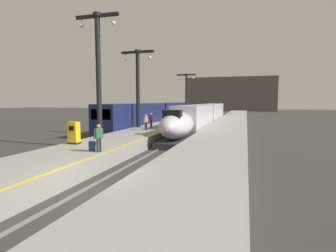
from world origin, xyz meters
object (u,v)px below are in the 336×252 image
passenger_far_waiting (151,119)px  ticket_machine_yellow (74,134)px  regional_train_adjacent (157,113)px  station_column_far (138,81)px  passenger_mid_platform (146,121)px  rolling_suitcase (92,146)px  station_column_mid (98,64)px  station_column_distant (186,90)px  highspeed_train_main (202,116)px  passenger_near_edge (99,136)px

passenger_far_waiting → ticket_machine_yellow: bearing=-95.8°
regional_train_adjacent → station_column_far: station_column_far is taller
passenger_mid_platform → rolling_suitcase: passenger_mid_platform is taller
station_column_mid → passenger_far_waiting: size_ratio=6.18×
station_column_distant → passenger_far_waiting: bearing=-86.4°
station_column_distant → ticket_machine_yellow: (0.35, -38.57, -4.58)m
ticket_machine_yellow → station_column_distant: bearing=90.5°
highspeed_train_main → passenger_far_waiting: 11.44m
rolling_suitcase → ticket_machine_yellow: size_ratio=0.61×
regional_train_adjacent → station_column_distant: station_column_distant is taller
passenger_mid_platform → ticket_machine_yellow: (-1.71, -9.82, -0.25)m
station_column_far → passenger_far_waiting: 4.71m
station_column_distant → passenger_near_edge: size_ratio=5.21×
highspeed_train_main → passenger_far_waiting: highspeed_train_main is taller
passenger_near_edge → station_column_mid: bearing=120.5°
station_column_far → passenger_mid_platform: 5.63m
station_column_far → ticket_machine_yellow: size_ratio=5.60×
passenger_near_edge → rolling_suitcase: bearing=160.2°
station_column_far → station_column_distant: 25.93m
passenger_far_waiting → rolling_suitcase: size_ratio=1.72×
station_column_mid → rolling_suitcase: (3.13, -6.10, -5.88)m
regional_train_adjacent → passenger_mid_platform: (4.26, -16.28, -0.09)m
regional_train_adjacent → passenger_near_edge: 28.94m
station_column_mid → station_column_far: station_column_mid is taller
passenger_near_edge → rolling_suitcase: (-0.59, 0.21, -0.69)m
passenger_mid_platform → passenger_far_waiting: size_ratio=1.00×
passenger_near_edge → regional_train_adjacent: bearing=101.8°
station_column_distant → ticket_machine_yellow: size_ratio=5.50×
regional_train_adjacent → ticket_machine_yellow: (2.55, -26.10, -0.34)m
regional_train_adjacent → station_column_distant: (2.20, 12.46, 4.25)m
highspeed_train_main → rolling_suitcase: bearing=-96.3°
station_column_far → regional_train_adjacent: bearing=99.3°
highspeed_train_main → station_column_distant: size_ratio=4.39×
passenger_near_edge → passenger_far_waiting: 15.00m
rolling_suitcase → ticket_machine_yellow: bearing=144.1°
regional_train_adjacent → ticket_machine_yellow: regional_train_adjacent is taller
station_column_distant → rolling_suitcase: station_column_distant is taller
passenger_far_waiting → passenger_near_edge: bearing=-82.0°
regional_train_adjacent → station_column_mid: station_column_mid is taller
rolling_suitcase → ticket_machine_yellow: (-2.78, 2.01, 0.44)m
station_column_mid → passenger_far_waiting: 10.13m
regional_train_adjacent → passenger_mid_platform: regional_train_adjacent is taller
regional_train_adjacent → station_column_far: bearing=-80.7°
regional_train_adjacent → rolling_suitcase: regional_train_adjacent is taller
highspeed_train_main → passenger_mid_platform: size_ratio=22.85×
passenger_mid_platform → ticket_machine_yellow: passenger_mid_platform is taller
highspeed_train_main → ticket_machine_yellow: highspeed_train_main is taller
regional_train_adjacent → rolling_suitcase: bearing=-79.3°
passenger_far_waiting → station_column_far: bearing=-180.0°
ticket_machine_yellow → passenger_far_waiting: bearing=84.2°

